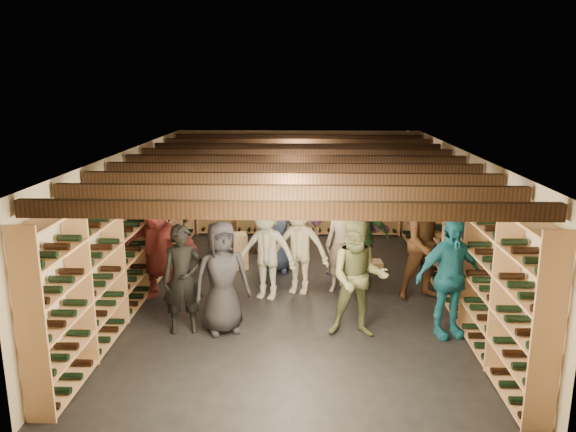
% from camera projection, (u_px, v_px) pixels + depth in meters
% --- Properties ---
extents(ground, '(8.00, 8.00, 0.00)m').
position_uv_depth(ground, '(294.00, 294.00, 9.46)').
color(ground, black).
rests_on(ground, ground).
extents(walls, '(5.52, 8.02, 2.40)m').
position_uv_depth(walls, '(294.00, 225.00, 9.18)').
color(walls, '#C2B297').
rests_on(walls, ground).
extents(ceiling, '(5.50, 8.00, 0.01)m').
position_uv_depth(ceiling, '(294.00, 152.00, 8.90)').
color(ceiling, beige).
rests_on(ceiling, walls).
extents(ceiling_joists, '(5.40, 7.12, 0.18)m').
position_uv_depth(ceiling_joists, '(294.00, 161.00, 8.93)').
color(ceiling_joists, black).
rests_on(ceiling_joists, ground).
extents(wine_rack_left, '(0.32, 7.50, 2.15)m').
position_uv_depth(wine_rack_left, '(139.00, 231.00, 9.30)').
color(wine_rack_left, tan).
rests_on(wine_rack_left, ground).
extents(wine_rack_right, '(0.32, 7.50, 2.15)m').
position_uv_depth(wine_rack_right, '(452.00, 234.00, 9.13)').
color(wine_rack_right, tan).
rests_on(wine_rack_right, ground).
extents(wine_rack_back, '(4.70, 0.30, 2.15)m').
position_uv_depth(wine_rack_back, '(298.00, 189.00, 12.93)').
color(wine_rack_back, tan).
rests_on(wine_rack_back, ground).
extents(crate_stack_left, '(0.57, 0.45, 0.68)m').
position_uv_depth(crate_stack_left, '(233.00, 251.00, 10.69)').
color(crate_stack_left, '#A17C55').
rests_on(crate_stack_left, ground).
extents(crate_stack_right, '(0.56, 0.42, 0.68)m').
position_uv_depth(crate_stack_right, '(268.00, 236.00, 11.73)').
color(crate_stack_right, '#A17C55').
rests_on(crate_stack_right, ground).
extents(crate_loose, '(0.52, 0.36, 0.17)m').
position_uv_depth(crate_loose, '(369.00, 265.00, 10.66)').
color(crate_loose, '#A17C55').
rests_on(crate_loose, ground).
extents(person_0, '(0.93, 0.77, 1.62)m').
position_uv_depth(person_0, '(222.00, 277.00, 7.89)').
color(person_0, black).
rests_on(person_0, ground).
extents(person_1, '(0.65, 0.51, 1.57)m').
position_uv_depth(person_1, '(183.00, 279.00, 7.88)').
color(person_1, black).
rests_on(person_1, ground).
extents(person_2, '(0.86, 0.69, 1.70)m').
position_uv_depth(person_2, '(358.00, 278.00, 7.74)').
color(person_2, '#555A3A').
rests_on(person_2, ground).
extents(person_3, '(1.19, 0.90, 1.63)m').
position_uv_depth(person_3, '(299.00, 246.00, 9.34)').
color(person_3, '#C3B797').
rests_on(person_3, ground).
extents(person_4, '(1.08, 0.70, 1.71)m').
position_uv_depth(person_4, '(449.00, 278.00, 7.75)').
color(person_4, '#165F7A').
rests_on(person_4, ground).
extents(person_5, '(1.75, 1.10, 1.80)m').
position_uv_depth(person_5, '(158.00, 247.00, 9.02)').
color(person_5, maroon).
rests_on(person_5, ground).
extents(person_6, '(0.79, 0.55, 1.55)m').
position_uv_depth(person_6, '(277.00, 231.00, 10.46)').
color(person_6, '#212E46').
rests_on(person_6, ground).
extents(person_7, '(0.69, 0.57, 1.63)m').
position_uv_depth(person_7, '(342.00, 246.00, 9.38)').
color(person_7, gray).
rests_on(person_7, ground).
extents(person_8, '(1.06, 0.91, 1.88)m').
position_uv_depth(person_8, '(428.00, 243.00, 9.08)').
color(person_8, '#4C2E1A').
rests_on(person_8, ground).
extents(person_9, '(1.20, 0.92, 1.64)m').
position_uv_depth(person_9, '(266.00, 250.00, 9.11)').
color(person_9, '#A09E92').
rests_on(person_9, ground).
extents(person_10, '(1.02, 0.50, 1.69)m').
position_uv_depth(person_10, '(360.00, 237.00, 9.78)').
color(person_10, '#295530').
rests_on(person_10, ground).
extents(person_11, '(1.73, 1.02, 1.78)m').
position_uv_depth(person_11, '(346.00, 227.00, 10.27)').
color(person_11, '#875D8A').
rests_on(person_11, ground).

